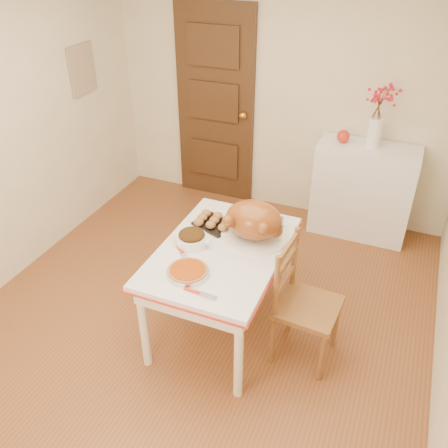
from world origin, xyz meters
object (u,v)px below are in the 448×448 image
at_px(sideboard, 362,191).
at_px(pumpkin_pie, 188,271).
at_px(chair_oak, 308,305).
at_px(turkey_platter, 254,222).
at_px(kitchen_table, 221,290).

height_order(sideboard, pumpkin_pie, sideboard).
bearing_deg(chair_oak, pumpkin_pie, 117.16).
height_order(chair_oak, pumpkin_pie, chair_oak).
distance_m(chair_oak, turkey_platter, 0.68).
height_order(sideboard, chair_oak, chair_oak).
height_order(kitchen_table, turkey_platter, turkey_platter).
relative_size(kitchen_table, pumpkin_pie, 4.55).
bearing_deg(turkey_platter, kitchen_table, -145.79).
bearing_deg(sideboard, turkey_platter, -109.89).
bearing_deg(turkey_platter, sideboard, 54.56).
xyz_separation_m(turkey_platter, pumpkin_pie, (-0.26, -0.54, -0.12)).
bearing_deg(chair_oak, sideboard, 1.23).
relative_size(kitchen_table, turkey_platter, 2.60).
distance_m(sideboard, turkey_platter, 1.74).
bearing_deg(pumpkin_pie, turkey_platter, 64.49).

